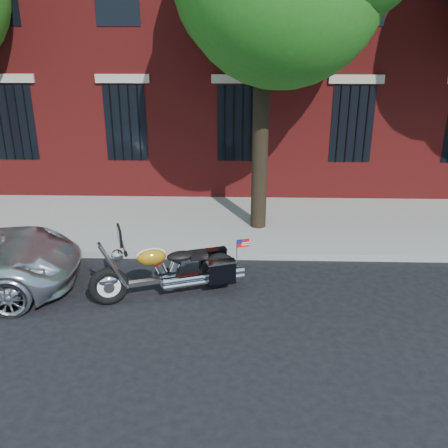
{
  "coord_description": "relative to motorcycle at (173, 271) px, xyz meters",
  "views": [
    {
      "loc": [
        0.01,
        -8.21,
        4.53
      ],
      "look_at": [
        -0.25,
        0.8,
        1.01
      ],
      "focal_mm": 40.0,
      "sensor_mm": 36.0,
      "label": 1
    }
  ],
  "objects": [
    {
      "name": "motorcycle",
      "position": [
        0.0,
        0.0,
        0.0
      ],
      "size": [
        2.8,
        1.36,
        1.43
      ],
      "rotation": [
        0.0,
        0.0,
        0.33
      ],
      "color": "black",
      "rests_on": "ground"
    },
    {
      "name": "sidewalk",
      "position": [
        1.14,
        3.47,
        -0.41
      ],
      "size": [
        40.0,
        3.6,
        0.15
      ],
      "primitive_type": "cube",
      "color": "gray",
      "rests_on": "ground"
    },
    {
      "name": "curb",
      "position": [
        1.14,
        1.59,
        -0.41
      ],
      "size": [
        40.0,
        0.16,
        0.15
      ],
      "primitive_type": "cube",
      "color": "gray",
      "rests_on": "ground"
    },
    {
      "name": "ground",
      "position": [
        1.14,
        0.21,
        -0.48
      ],
      "size": [
        120.0,
        120.0,
        0.0
      ],
      "primitive_type": "plane",
      "color": "black",
      "rests_on": "ground"
    }
  ]
}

